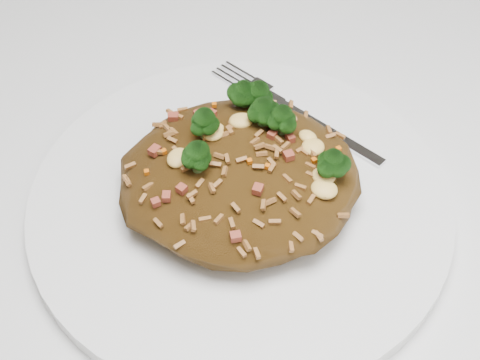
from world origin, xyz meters
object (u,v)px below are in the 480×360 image
dining_table (133,307)px  fork (303,117)px  fried_rice (241,167)px  plate (240,201)px

dining_table → fork: bearing=34.7°
dining_table → fork: (0.14, 0.10, 0.11)m
fried_rice → fork: 0.09m
dining_table → fried_rice: (0.09, 0.02, 0.13)m
fried_rice → fork: bearing=54.2°
plate → fried_rice: size_ratio=1.81×
dining_table → fork: fork is taller
plate → fork: (0.05, 0.07, 0.01)m
fried_rice → dining_table: bearing=-164.7°
plate → fork: fork is taller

